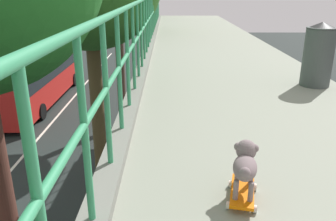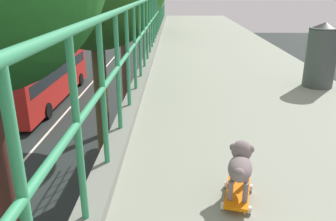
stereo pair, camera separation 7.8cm
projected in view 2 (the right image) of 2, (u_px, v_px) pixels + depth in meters
city_bus at (45, 76)px, 22.99m from camera, size 2.62×11.86×3.08m
toy_skateboard at (238, 193)px, 2.44m from camera, size 0.28×0.45×0.08m
small_dog at (241, 163)px, 2.38m from camera, size 0.23×0.41×0.34m
litter_bin at (321, 54)px, 5.12m from camera, size 0.45×0.45×0.96m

